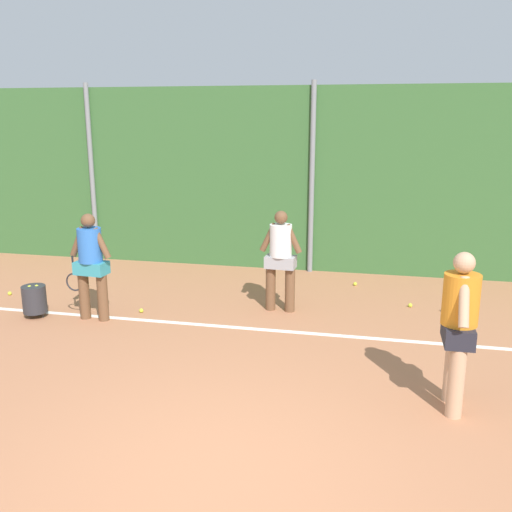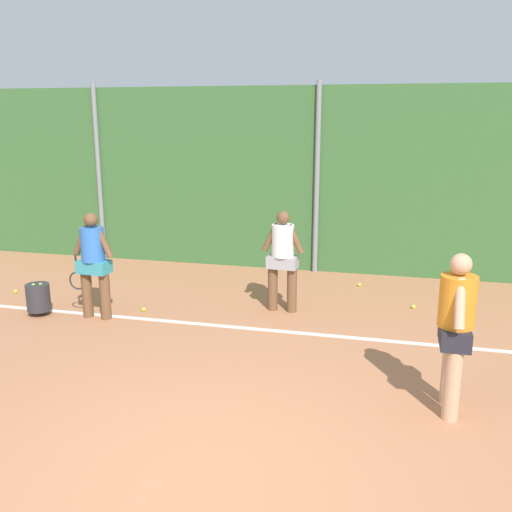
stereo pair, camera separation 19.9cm
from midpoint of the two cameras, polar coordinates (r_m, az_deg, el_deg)
name	(u,v)px [view 2 (the right image)]	position (r m, az deg, el deg)	size (l,w,h in m)	color
ground_plane	(259,374)	(6.98, 1.16, -11.79)	(27.41, 27.41, 0.00)	#B2704C
hedge_fence_backdrop	(318,181)	(11.21, 6.78, 7.53)	(16.02, 0.25, 3.59)	#386633
fence_post_left	(99,174)	(12.48, -15.10, 8.00)	(0.10, 0.10, 3.67)	gray
fence_post_center	(317,179)	(11.04, 6.67, 7.66)	(0.10, 0.10, 3.67)	gray
court_baseline_paint	(282,331)	(8.26, 3.34, -7.57)	(11.71, 0.10, 0.01)	white
player_foreground_near	(455,325)	(6.18, 20.31, -6.53)	(0.37, 0.72, 1.71)	tan
player_midcourt	(93,260)	(8.84, -15.43, -0.41)	(0.77, 0.35, 1.64)	brown
player_backcourt_far	(283,256)	(8.85, 3.34, 0.04)	(0.68, 0.35, 1.61)	brown
ball_hopper	(38,297)	(9.40, -20.51, -3.90)	(0.36, 0.36, 0.51)	#2D2D33
tennis_ball_0	(16,291)	(10.77, -22.56, -3.31)	(0.07, 0.07, 0.07)	#CCDB33
tennis_ball_1	(144,310)	(9.20, -10.62, -5.32)	(0.07, 0.07, 0.07)	#CCDB33
tennis_ball_2	(453,285)	(10.96, 19.71, -2.75)	(0.07, 0.07, 0.07)	#CCDB33
tennis_ball_3	(413,307)	(9.55, 16.14, -4.92)	(0.07, 0.07, 0.07)	#CCDB33
tennis_ball_4	(447,311)	(9.48, 19.20, -5.28)	(0.07, 0.07, 0.07)	#CCDB33
tennis_ball_5	(359,285)	(10.52, 10.88, -2.85)	(0.07, 0.07, 0.07)	#CCDB33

